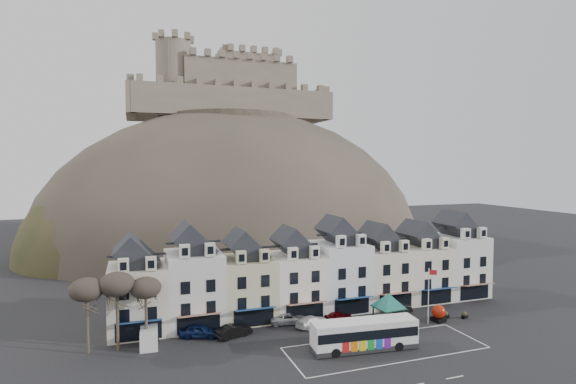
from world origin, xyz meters
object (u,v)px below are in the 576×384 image
at_px(car_navy, 199,331).
at_px(car_black, 234,331).
at_px(red_buoy, 439,313).
at_px(car_white, 312,321).
at_px(bus, 364,333).
at_px(flagpole, 429,292).
at_px(bus_shelter, 389,301).
at_px(car_charcoal, 396,307).
at_px(white_van, 149,337).
at_px(car_maroon, 339,316).
at_px(car_silver, 289,318).

height_order(car_navy, car_black, car_navy).
relative_size(red_buoy, car_black, 0.49).
bearing_deg(car_white, bus, 174.33).
xyz_separation_m(flagpole, car_navy, (-28.33, 5.02, -3.31)).
bearing_deg(bus_shelter, car_charcoal, 41.89).
bearing_deg(white_van, bus, -19.34).
height_order(car_black, car_white, car_black).
bearing_deg(white_van, car_navy, 7.29).
distance_m(bus_shelter, flagpole, 5.49).
relative_size(bus, bus_shelter, 1.82).
distance_m(car_black, car_maroon, 14.04).
relative_size(bus, car_silver, 2.43).
xyz_separation_m(white_van, car_black, (9.51, -0.73, -0.26)).
relative_size(bus, car_navy, 2.59).
distance_m(bus_shelter, white_van, 28.98).
relative_size(white_van, car_maroon, 1.20).
relative_size(bus_shelter, car_charcoal, 1.52).
bearing_deg(car_charcoal, red_buoy, -128.22).
distance_m(bus, car_charcoal, 14.44).
height_order(flagpole, car_maroon, flagpole).
relative_size(bus_shelter, car_white, 1.40).
bearing_deg(car_charcoal, bus_shelter, 159.89).
bearing_deg(car_silver, bus_shelter, -103.67).
height_order(bus_shelter, red_buoy, bus_shelter).
bearing_deg(white_van, car_charcoal, 4.24).
distance_m(car_black, car_silver, 7.89).
bearing_deg(car_maroon, car_charcoal, -83.44).
xyz_separation_m(white_van, car_white, (19.54, -0.60, -0.31)).
bearing_deg(car_charcoal, car_white, 118.52).
bearing_deg(white_van, car_maroon, 2.84).
relative_size(flagpole, car_silver, 1.46).
bearing_deg(car_maroon, car_navy, 90.17).
xyz_separation_m(red_buoy, car_white, (-16.14, 3.75, -0.43)).
relative_size(bus, flagpole, 1.66).
xyz_separation_m(white_van, car_navy, (5.68, 0.45, -0.20)).
bearing_deg(flagpole, car_maroon, 156.26).
height_order(bus, red_buoy, bus).
xyz_separation_m(bus, car_navy, (-16.57, 9.48, -1.04)).
distance_m(white_van, car_silver, 17.18).
height_order(flagpole, car_navy, flagpole).
height_order(white_van, car_navy, white_van).
distance_m(flagpole, car_white, 15.39).
bearing_deg(white_van, red_buoy, -4.21).
height_order(car_silver, car_maroon, car_silver).
distance_m(white_van, car_black, 9.54).
relative_size(car_white, car_charcoal, 1.09).
height_order(bus_shelter, car_white, bus_shelter).
bearing_deg(car_navy, car_charcoal, -69.61).
relative_size(flagpole, car_maroon, 1.95).
bearing_deg(bus, car_charcoal, 48.93).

